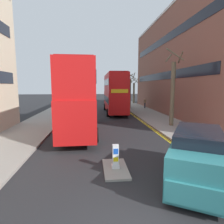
{
  "coord_description": "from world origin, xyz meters",
  "views": [
    {
      "loc": [
        -0.99,
        -3.87,
        3.85
      ],
      "look_at": [
        0.5,
        11.0,
        1.8
      ],
      "focal_mm": 30.21,
      "sensor_mm": 36.0,
      "label": 1
    }
  ],
  "objects": [
    {
      "name": "sidewalk_right",
      "position": [
        6.5,
        16.0,
        0.07
      ],
      "size": [
        4.0,
        80.0,
        0.14
      ],
      "primitive_type": "cube",
      "color": "gray",
      "rests_on": "ground"
    },
    {
      "name": "sidewalk_left",
      "position": [
        -6.5,
        16.0,
        0.07
      ],
      "size": [
        4.0,
        80.0,
        0.14
      ],
      "primitive_type": "cube",
      "color": "gray",
      "rests_on": "ground"
    },
    {
      "name": "kerb_line_outer",
      "position": [
        4.4,
        14.0,
        0.0
      ],
      "size": [
        0.1,
        56.0,
        0.01
      ],
      "primitive_type": "cube",
      "color": "yellow",
      "rests_on": "ground"
    },
    {
      "name": "kerb_line_inner",
      "position": [
        4.24,
        14.0,
        0.0
      ],
      "size": [
        0.1,
        56.0,
        0.01
      ],
      "primitive_type": "cube",
      "color": "yellow",
      "rests_on": "ground"
    },
    {
      "name": "traffic_island",
      "position": [
        0.0,
        4.36,
        0.05
      ],
      "size": [
        1.1,
        2.2,
        0.1
      ],
      "primitive_type": "cube",
      "color": "gray",
      "rests_on": "ground"
    },
    {
      "name": "keep_left_bollard",
      "position": [
        0.0,
        4.36,
        0.61
      ],
      "size": [
        0.36,
        0.28,
        1.11
      ],
      "color": "silver",
      "rests_on": "traffic_island"
    },
    {
      "name": "double_decker_bus_away",
      "position": [
        -2.14,
        12.13,
        3.03
      ],
      "size": [
        2.95,
        10.85,
        5.64
      ],
      "color": "red",
      "rests_on": "ground"
    },
    {
      "name": "double_decker_bus_oncoming",
      "position": [
        2.11,
        23.2,
        3.03
      ],
      "size": [
        2.86,
        10.83,
        5.64
      ],
      "color": "red",
      "rests_on": "ground"
    },
    {
      "name": "taxi_minivan",
      "position": [
        3.09,
        2.91,
        1.07
      ],
      "size": [
        4.02,
        5.1,
        2.12
      ],
      "color": "teal",
      "rests_on": "ground"
    },
    {
      "name": "pedestrian_far",
      "position": [
        7.81,
        27.51,
        0.99
      ],
      "size": [
        0.34,
        0.22,
        1.62
      ],
      "color": "#2D2D38",
      "rests_on": "sidewalk_right"
    },
    {
      "name": "street_tree_near",
      "position": [
        7.89,
        36.87,
        2.65
      ],
      "size": [
        1.55,
        1.62,
        5.48
      ],
      "color": "#6B6047",
      "rests_on": "sidewalk_right"
    },
    {
      "name": "street_tree_mid",
      "position": [
        6.42,
        13.18,
        3.33
      ],
      "size": [
        1.73,
        1.87,
        7.05
      ],
      "color": "#6B6047",
      "rests_on": "sidewalk_right"
    },
    {
      "name": "street_tree_far",
      "position": [
        5.32,
        28.41,
        2.93
      ],
      "size": [
        1.85,
        1.79,
        6.01
      ],
      "color": "#6B6047",
      "rests_on": "sidewalk_right"
    },
    {
      "name": "townhouse_terrace_right",
      "position": [
        13.5,
        21.92,
        6.9
      ],
      "size": [
        10.08,
        28.0,
        13.79
      ],
      "color": "brown",
      "rests_on": "ground"
    }
  ]
}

